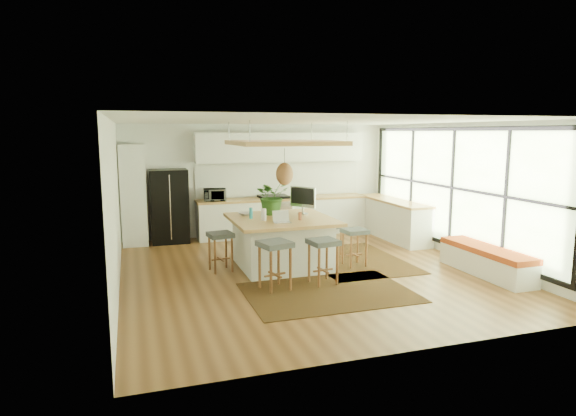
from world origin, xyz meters
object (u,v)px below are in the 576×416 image
object	(u,v)px
laptop	(282,216)
stool_right_front	(354,248)
fridge	(169,202)
island	(281,242)
stool_near_left	(275,268)
stool_right_back	(332,238)
stool_left_side	(221,252)
island_plant	(272,200)
microwave	(215,193)
monitor	(303,201)
stool_near_right	(323,263)

from	to	relation	value
laptop	stool_right_front	bearing A→B (deg)	5.03
fridge	island	size ratio (longest dim) A/B	0.91
stool_near_left	stool_right_back	bearing A→B (deg)	45.98
laptop	stool_left_side	bearing A→B (deg)	154.78
island	stool_left_side	size ratio (longest dim) A/B	2.59
stool_right_back	laptop	bearing A→B (deg)	-143.86
stool_right_back	island_plant	bearing A→B (deg)	-175.98
microwave	stool_left_side	bearing A→B (deg)	-91.05
island_plant	microwave	bearing A→B (deg)	107.98
fridge	monitor	world-z (taller)	fridge
laptop	microwave	world-z (taller)	microwave
stool_near_left	microwave	size ratio (longest dim) A/B	1.56
stool_right_front	stool_right_back	size ratio (longest dim) A/B	1.11
stool_left_side	island_plant	distance (m)	1.45
stool_near_left	island_plant	xyz separation A→B (m)	(0.46, 1.72, 0.86)
microwave	island_plant	bearing A→B (deg)	-65.39
stool_right_back	stool_left_side	xyz separation A→B (m)	(-2.39, -0.48, 0.00)
island	island_plant	size ratio (longest dim) A/B	2.50
fridge	laptop	distance (m)	3.65
island_plant	stool_near_left	bearing A→B (deg)	-104.88
stool_near_left	island	bearing A→B (deg)	68.40
island	microwave	distance (m)	2.88
stool_near_left	laptop	size ratio (longest dim) A/B	2.52
fridge	monitor	distance (m)	3.41
fridge	monitor	size ratio (longest dim) A/B	2.86
stool_near_left	stool_right_back	size ratio (longest dim) A/B	1.24
island	microwave	world-z (taller)	microwave
stool_right_front	island_plant	xyz separation A→B (m)	(-1.37, 0.84, 0.86)
fridge	monitor	bearing A→B (deg)	-45.22
laptop	microwave	xyz separation A→B (m)	(-0.65, 3.18, 0.05)
microwave	laptop	bearing A→B (deg)	-71.74
fridge	island_plant	distance (m)	2.93
stool_right_back	laptop	size ratio (longest dim) A/B	2.04
stool_right_front	stool_right_back	world-z (taller)	stool_right_front
stool_right_front	microwave	size ratio (longest dim) A/B	1.40
fridge	laptop	xyz separation A→B (m)	(1.69, -3.23, 0.12)
island	monitor	world-z (taller)	monitor
stool_right_back	laptop	world-z (taller)	laptop
microwave	stool_near_right	bearing A→B (deg)	-67.49
island	stool_left_side	distance (m)	1.15
island_plant	stool_right_front	bearing A→B (deg)	-31.63
stool_right_back	microwave	xyz separation A→B (m)	(-2.03, 2.17, 0.74)
stool_near_left	stool_left_side	distance (m)	1.48
island	stool_right_back	distance (m)	1.35
island_plant	island	bearing A→B (deg)	-83.08
stool_right_front	island_plant	bearing A→B (deg)	148.37
island_plant	stool_near_right	bearing A→B (deg)	-77.00
laptop	stool_near_left	bearing A→B (deg)	-112.82
island	laptop	size ratio (longest dim) A/B	5.86
fridge	stool_right_front	size ratio (longest dim) A/B	2.35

